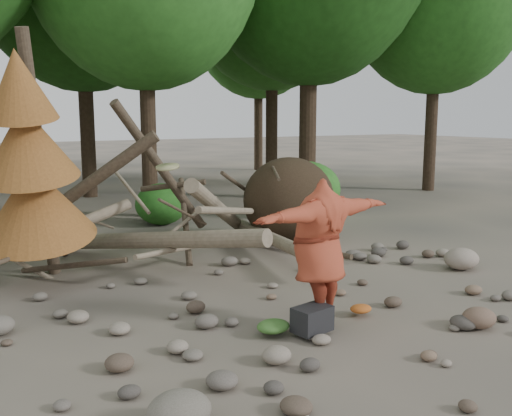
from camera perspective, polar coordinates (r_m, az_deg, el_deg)
ground at (r=8.55m, az=4.63°, el=-10.76°), size 120.00×120.00×0.00m
deadfall_pile at (r=12.84m, az=1.30°, el=0.42°), size 8.55×5.24×3.30m
dead_conifer at (r=10.10m, az=-21.61°, el=3.99°), size 2.06×2.16×4.35m
bush_mid at (r=15.55m, az=-9.45°, el=0.39°), size 1.40×1.40×1.12m
bush_right at (r=16.78m, az=5.06°, el=1.95°), size 2.00×2.00×1.60m
frisbee_thrower at (r=7.91m, az=6.39°, el=-4.26°), size 3.50×1.05×2.28m
backpack at (r=7.82m, az=5.63°, el=-11.41°), size 0.56×0.43×0.34m
cloth_green at (r=7.80m, az=1.73°, el=-12.08°), size 0.46×0.38×0.17m
cloth_orange at (r=8.67m, az=10.43°, el=-10.19°), size 0.34×0.28×0.12m
boulder_front_left at (r=5.71m, az=-7.68°, el=-19.50°), size 0.62×0.56×0.37m
boulder_front_right at (r=8.63m, az=21.41°, el=-10.19°), size 0.49×0.44×0.29m
boulder_mid_right at (r=11.65m, az=19.86°, el=-4.80°), size 0.69×0.62×0.41m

